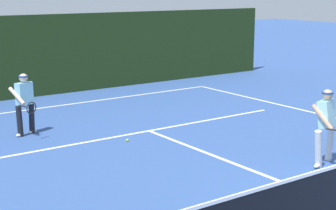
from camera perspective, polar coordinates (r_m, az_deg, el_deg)
court_line_baseline_far at (r=17.63m, az=-9.53°, el=0.19°), size 10.29×0.10×0.01m
court_line_service at (r=14.08m, az=-2.01°, el=-2.73°), size 8.39×0.10×0.01m
court_line_centre at (r=11.62m, az=6.87°, el=-6.10°), size 0.10×6.40×0.01m
player_near at (r=11.73m, az=16.31°, el=-1.89°), size 0.90×0.91×1.61m
player_far at (r=13.95m, az=-14.85°, el=0.34°), size 0.67×0.91×1.57m
tennis_ball at (r=11.21m, az=17.15°, el=-7.11°), size 0.07×0.07×0.07m
tennis_ball_extra at (r=13.15m, az=-4.30°, el=-3.71°), size 0.07×0.07×0.07m
back_fence_windscreen at (r=19.06m, az=-12.11°, el=5.19°), size 19.06×0.12×2.76m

